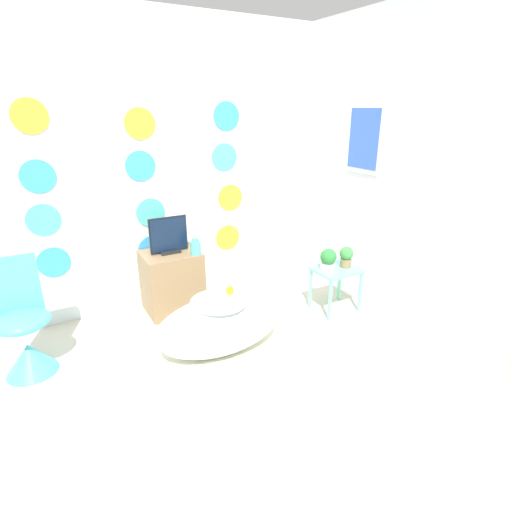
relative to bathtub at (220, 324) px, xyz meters
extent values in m
plane|color=#BCB29E|center=(-0.21, -0.83, -0.23)|extent=(12.00, 12.00, 0.00)
cube|color=white|center=(-0.21, 1.11, 1.07)|extent=(4.57, 0.04, 2.60)
cylinder|color=#3899E5|center=(-1.04, 1.08, 0.35)|extent=(0.27, 0.01, 0.27)
cylinder|color=#3899E5|center=(-0.20, 1.08, 0.32)|extent=(0.27, 0.01, 0.27)
cylinder|color=gold|center=(0.60, 1.08, 0.31)|extent=(0.27, 0.01, 0.27)
cylinder|color=#4CBFB2|center=(-1.06, 1.08, 0.73)|extent=(0.27, 0.01, 0.27)
cylinder|color=#4CBFB2|center=(-0.18, 1.08, 0.68)|extent=(0.27, 0.01, 0.27)
cylinder|color=gold|center=(0.64, 1.08, 0.73)|extent=(0.27, 0.01, 0.27)
cylinder|color=#3899E5|center=(-1.04, 1.08, 1.08)|extent=(0.27, 0.01, 0.27)
cylinder|color=#3899E5|center=(-0.23, 1.08, 1.10)|extent=(0.27, 0.01, 0.27)
cylinder|color=#4CBFB2|center=(0.59, 1.08, 1.13)|extent=(0.27, 0.01, 0.27)
cylinder|color=gold|center=(-1.01, 1.08, 1.53)|extent=(0.27, 0.01, 0.27)
cylinder|color=gold|center=(-0.20, 1.08, 1.46)|extent=(0.27, 0.01, 0.27)
cylinder|color=#3899E5|center=(0.62, 1.08, 1.51)|extent=(0.27, 0.01, 0.27)
cube|color=silver|center=(1.60, 0.13, 1.07)|extent=(0.04, 2.92, 2.60)
cube|color=white|center=(1.57, 0.22, 1.32)|extent=(0.02, 0.44, 0.60)
cube|color=#3359B2|center=(1.56, 0.22, 1.32)|extent=(0.01, 0.36, 0.52)
cube|color=silver|center=(0.01, -0.18, -0.22)|extent=(1.35, 0.88, 0.01)
ellipsoid|color=white|center=(0.00, 0.00, 0.00)|extent=(1.02, 0.54, 0.45)
cylinder|color=#B2DBEA|center=(0.00, 0.00, 0.20)|extent=(0.44, 0.44, 0.01)
sphere|color=yellow|center=(0.11, 0.03, 0.25)|extent=(0.06, 0.06, 0.06)
sphere|color=yellow|center=(0.11, 0.02, 0.28)|extent=(0.04, 0.04, 0.04)
cone|color=orange|center=(0.11, 0.00, 0.28)|extent=(0.02, 0.02, 0.02)
cone|color=#4CC6DB|center=(-1.32, 0.42, -0.11)|extent=(0.35, 0.35, 0.23)
ellipsoid|color=#4CC6DB|center=(-1.32, 0.42, 0.19)|extent=(0.37, 0.37, 0.13)
cube|color=#4CC6DB|center=(-1.32, 0.56, 0.41)|extent=(0.32, 0.10, 0.43)
cube|color=#8E704C|center=(-0.10, 0.84, 0.06)|extent=(0.51, 0.43, 0.57)
cube|color=white|center=(-0.10, 0.63, 0.17)|extent=(0.43, 0.01, 0.16)
cube|color=black|center=(-0.10, 0.84, 0.36)|extent=(0.18, 0.12, 0.02)
cube|color=black|center=(-0.10, 0.85, 0.52)|extent=(0.35, 0.01, 0.32)
cube|color=#0F1E38|center=(-0.10, 0.84, 0.52)|extent=(0.33, 0.01, 0.30)
cylinder|color=#51B2AD|center=(0.09, 0.68, 0.41)|extent=(0.10, 0.10, 0.12)
cylinder|color=#51B2AD|center=(0.09, 0.68, 0.48)|extent=(0.05, 0.05, 0.03)
cube|color=#72D8B7|center=(1.23, 0.08, 0.18)|extent=(0.41, 0.34, 0.02)
cylinder|color=#72D8B7|center=(1.05, -0.07, -0.03)|extent=(0.03, 0.03, 0.40)
cylinder|color=#72D8B7|center=(1.41, -0.07, -0.03)|extent=(0.03, 0.03, 0.40)
cylinder|color=#72D8B7|center=(1.05, 0.23, -0.03)|extent=(0.03, 0.03, 0.40)
cylinder|color=#72D8B7|center=(1.41, 0.23, -0.03)|extent=(0.03, 0.03, 0.40)
cylinder|color=white|center=(1.13, 0.10, 0.23)|extent=(0.13, 0.13, 0.06)
sphere|color=#2D7A38|center=(1.13, 0.10, 0.32)|extent=(0.15, 0.15, 0.15)
cylinder|color=#8C6B4C|center=(1.32, 0.07, 0.24)|extent=(0.10, 0.10, 0.08)
sphere|color=#3D8E42|center=(1.32, 0.07, 0.33)|extent=(0.13, 0.13, 0.13)
camera|label=1|loc=(-1.10, -2.51, 1.60)|focal=28.00mm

